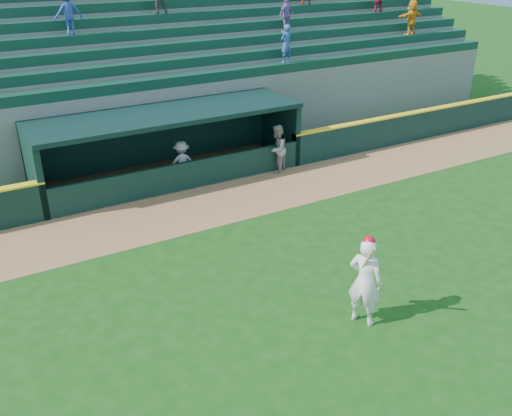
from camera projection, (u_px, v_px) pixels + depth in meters
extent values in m
plane|color=#164210|center=(287.00, 277.00, 14.54)|extent=(120.00, 120.00, 0.00)
cube|color=#96663C|center=(205.00, 207.00, 18.37)|extent=(40.00, 3.00, 0.01)
cube|color=black|center=(441.00, 121.00, 24.96)|extent=(15.50, 0.30, 1.20)
cube|color=yellow|center=(443.00, 107.00, 24.69)|extent=(15.50, 0.32, 0.06)
imported|color=gray|center=(277.00, 149.00, 20.77)|extent=(1.10, 1.06, 1.78)
imported|color=#ABAAA5|center=(182.00, 163.00, 19.84)|extent=(1.05, 0.68, 1.54)
cube|color=slate|center=(171.00, 178.00, 20.55)|extent=(9.00, 2.60, 0.04)
cube|color=black|center=(33.00, 172.00, 17.99)|extent=(0.20, 2.60, 2.30)
cube|color=black|center=(280.00, 128.00, 22.16)|extent=(0.20, 2.60, 2.30)
cube|color=black|center=(156.00, 138.00, 21.09)|extent=(9.40, 0.20, 2.30)
cube|color=black|center=(167.00, 114.00, 19.55)|extent=(9.40, 2.80, 0.16)
cube|color=black|center=(184.00, 176.00, 19.39)|extent=(9.00, 0.16, 1.00)
cube|color=brown|center=(163.00, 165.00, 21.08)|extent=(8.40, 0.45, 0.10)
cube|color=slate|center=(150.00, 126.00, 21.37)|extent=(34.00, 0.85, 2.91)
cube|color=#0F3828|center=(148.00, 84.00, 20.58)|extent=(34.00, 0.60, 0.36)
cube|color=slate|center=(142.00, 115.00, 21.94)|extent=(34.00, 0.85, 3.36)
cube|color=#0F3828|center=(139.00, 67.00, 21.05)|extent=(34.00, 0.60, 0.36)
cube|color=slate|center=(134.00, 104.00, 22.51)|extent=(34.00, 0.85, 3.81)
cube|color=#0F3828|center=(130.00, 51.00, 21.52)|extent=(34.00, 0.60, 0.36)
cube|color=slate|center=(127.00, 94.00, 23.08)|extent=(34.00, 0.85, 4.26)
cube|color=#0F3828|center=(122.00, 36.00, 22.00)|extent=(34.00, 0.60, 0.36)
cube|color=slate|center=(119.00, 84.00, 23.65)|extent=(34.00, 0.85, 4.71)
cube|color=#0F3828|center=(114.00, 21.00, 22.47)|extent=(34.00, 0.60, 0.36)
cube|color=slate|center=(113.00, 75.00, 24.22)|extent=(34.00, 0.85, 5.16)
cube|color=#0F3828|center=(106.00, 7.00, 22.94)|extent=(34.00, 0.60, 0.36)
cube|color=slate|center=(106.00, 66.00, 24.78)|extent=(34.00, 0.85, 5.61)
cube|color=slate|center=(102.00, 64.00, 25.23)|extent=(34.50, 0.30, 5.61)
imported|color=#285495|center=(286.00, 44.00, 22.89)|extent=(0.61, 0.46, 1.49)
imported|color=#8E62A9|center=(286.00, 15.00, 24.34)|extent=(0.91, 0.55, 1.44)
imported|color=orange|center=(412.00, 17.00, 26.78)|extent=(1.46, 0.55, 1.54)
imported|color=navy|center=(68.00, 12.00, 20.73)|extent=(1.05, 0.63, 1.59)
imported|color=white|center=(365.00, 281.00, 12.42)|extent=(0.81, 0.92, 2.11)
sphere|color=red|center=(369.00, 242.00, 12.00)|extent=(0.27, 0.27, 0.27)
cylinder|color=#CAB282|center=(368.00, 258.00, 11.84)|extent=(0.22, 0.50, 0.76)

